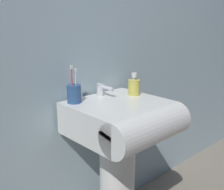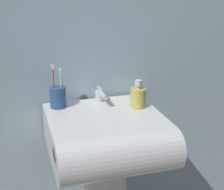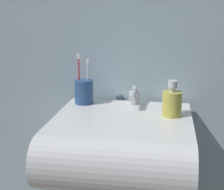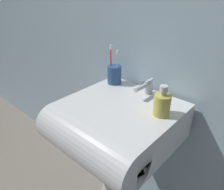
{
  "view_description": "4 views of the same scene",
  "coord_description": "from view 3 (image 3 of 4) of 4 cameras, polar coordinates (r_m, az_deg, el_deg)",
  "views": [
    {
      "loc": [
        -1.01,
        -1.05,
        1.3
      ],
      "look_at": [
        -0.04,
        0.0,
        0.91
      ],
      "focal_mm": 45.0,
      "sensor_mm": 36.0,
      "label": 1
    },
    {
      "loc": [
        -0.37,
        -1.35,
        1.44
      ],
      "look_at": [
        0.03,
        -0.02,
        0.96
      ],
      "focal_mm": 55.0,
      "sensor_mm": 36.0,
      "label": 2
    },
    {
      "loc": [
        0.15,
        -1.17,
        1.26
      ],
      "look_at": [
        -0.04,
        -0.02,
        0.95
      ],
      "focal_mm": 55.0,
      "sensor_mm": 36.0,
      "label": 3
    },
    {
      "loc": [
        0.54,
        -0.67,
        1.36
      ],
      "look_at": [
        -0.04,
        -0.03,
        0.91
      ],
      "focal_mm": 35.0,
      "sensor_mm": 36.0,
      "label": 4
    }
  ],
  "objects": [
    {
      "name": "sink_basin",
      "position": [
        1.22,
        1.38,
        -8.49
      ],
      "size": [
        0.5,
        0.52,
        0.18
      ],
      "color": "white",
      "rests_on": "sink_pedestal"
    },
    {
      "name": "soap_bottle",
      "position": [
        1.26,
        9.93,
        -1.26
      ],
      "size": [
        0.07,
        0.07,
        0.13
      ],
      "color": "gold",
      "rests_on": "sink_basin"
    },
    {
      "name": "toothbrush_cup",
      "position": [
        1.4,
        -4.7,
        0.63
      ],
      "size": [
        0.08,
        0.08,
        0.21
      ],
      "color": "#2D5184",
      "rests_on": "sink_basin"
    },
    {
      "name": "wall_back",
      "position": [
        1.44,
        3.31,
        12.65
      ],
      "size": [
        5.0,
        0.05,
        2.4
      ],
      "primitive_type": "cube",
      "color": "#9EB7C1",
      "rests_on": "ground"
    },
    {
      "name": "faucet",
      "position": [
        1.38,
        3.64,
        -0.23
      ],
      "size": [
        0.04,
        0.14,
        0.07
      ],
      "color": "silver",
      "rests_on": "sink_basin"
    }
  ]
}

